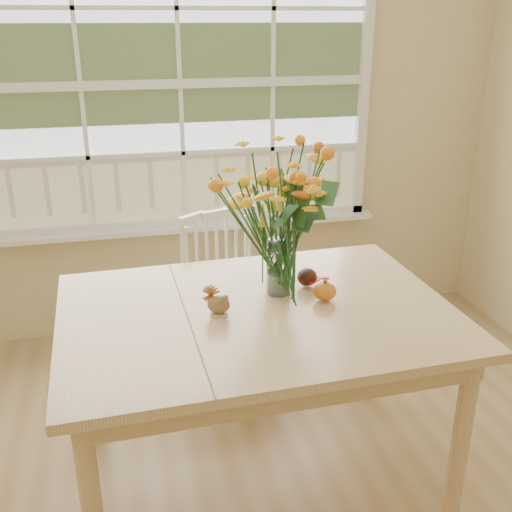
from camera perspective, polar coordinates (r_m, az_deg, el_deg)
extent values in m
cube|color=#D5C188|center=(3.65, -7.18, 12.91)|extent=(4.00, 0.02, 2.70)
cube|color=silver|center=(3.61, -7.30, 16.01)|extent=(2.20, 0.00, 1.60)
cube|color=white|center=(3.74, -6.58, 2.72)|extent=(2.42, 0.12, 0.03)
cube|color=tan|center=(2.39, 0.11, -5.51)|extent=(1.58, 1.15, 0.04)
cube|color=tan|center=(2.43, 0.11, -6.98)|extent=(1.45, 1.03, 0.10)
cylinder|color=tan|center=(2.94, -15.51, -10.06)|extent=(0.07, 0.07, 0.79)
cylinder|color=tan|center=(2.52, 18.90, -16.47)|extent=(0.07, 0.07, 0.79)
cylinder|color=tan|center=(3.18, 9.92, -6.89)|extent=(0.07, 0.07, 0.79)
cube|color=white|center=(3.20, -2.20, -5.28)|extent=(0.54, 0.53, 0.05)
cube|color=white|center=(3.24, -3.72, -0.19)|extent=(0.43, 0.17, 0.50)
cylinder|color=white|center=(3.13, -3.44, -10.95)|extent=(0.04, 0.04, 0.43)
cylinder|color=white|center=(3.38, -6.00, -8.41)|extent=(0.04, 0.04, 0.43)
cylinder|color=white|center=(3.28, 1.85, -9.30)|extent=(0.04, 0.04, 0.43)
cylinder|color=white|center=(3.51, -1.00, -7.01)|extent=(0.04, 0.04, 0.43)
cylinder|color=white|center=(2.48, 2.18, -1.04)|extent=(0.10, 0.10, 0.23)
ellipsoid|color=#CE5118|center=(2.46, 6.56, -3.43)|extent=(0.10, 0.10, 0.07)
cylinder|color=#CCB78C|center=(2.34, -3.55, -5.49)|extent=(0.07, 0.07, 0.01)
ellipsoid|color=brown|center=(2.33, -3.58, -4.63)|extent=(0.11, 0.09, 0.07)
ellipsoid|color=#38160F|center=(2.58, 4.89, -2.09)|extent=(0.09, 0.09, 0.08)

